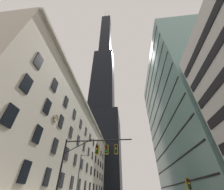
# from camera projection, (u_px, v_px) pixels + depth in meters

# --- Properties ---
(station_building) EXTENTS (16.38, 72.62, 24.16)m
(station_building) POSITION_uv_depth(u_px,v_px,m) (66.00, 155.00, 41.68)
(station_building) COLOR beige
(station_building) RESTS_ON ground
(dark_skyscraper) EXTENTS (25.30, 25.30, 229.37)m
(dark_skyscraper) POSITION_uv_depth(u_px,v_px,m) (103.00, 95.00, 106.92)
(dark_skyscraper) COLOR black
(dark_skyscraper) RESTS_ON ground
(glass_office_midrise) EXTENTS (15.39, 37.52, 43.43)m
(glass_office_midrise) POSITION_uv_depth(u_px,v_px,m) (185.00, 114.00, 40.10)
(glass_office_midrise) COLOR gray
(glass_office_midrise) RESTS_ON ground
(traffic_signal_mast) EXTENTS (8.31, 0.63, 7.39)m
(traffic_signal_mast) POSITION_uv_depth(u_px,v_px,m) (93.00, 156.00, 15.33)
(traffic_signal_mast) COLOR black
(traffic_signal_mast) RESTS_ON sidewalk_left
(traffic_light_near_right) EXTENTS (0.40, 0.63, 3.34)m
(traffic_light_near_right) POSITION_uv_depth(u_px,v_px,m) (189.00, 186.00, 14.69)
(traffic_light_near_right) COLOR black
(traffic_light_near_right) RESTS_ON sidewalk_right
(street_lamppost) EXTENTS (2.12, 0.32, 7.70)m
(street_lamppost) POSITION_uv_depth(u_px,v_px,m) (80.00, 175.00, 22.12)
(street_lamppost) COLOR #47474C
(street_lamppost) RESTS_ON sidewalk_left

